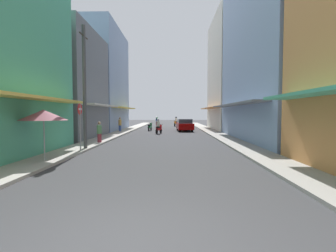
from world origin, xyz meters
The scene contains 17 objects.
ground_plane centered at (0.00, 20.62, 0.00)m, with size 108.35×108.35×0.00m, color #38383A.
sidewalk_left centered at (-5.00, 20.62, 0.06)m, with size 1.70×57.25×0.12m, color #ADA89E.
sidewalk_right centered at (5.00, 20.62, 0.06)m, with size 1.70×57.25×0.12m, color #9E9991.
building_left_mid centered at (-8.85, 16.85, 4.51)m, with size 7.05×8.03×9.02m.
building_left_far centered at (-8.85, 26.72, 6.20)m, with size 7.05×10.84×12.41m.
building_right_mid centered at (8.85, 15.41, 7.87)m, with size 7.05×13.83×15.75m.
building_right_far centered at (8.85, 28.30, 7.21)m, with size 7.05×10.81×14.44m.
motorbike_green centered at (-2.16, 26.03, 0.50)m, with size 0.55×1.81×0.96m.
motorbike_orange centered at (1.10, 35.78, 0.70)m, with size 0.68×1.77×1.58m.
motorbike_maroon centered at (-1.68, 31.46, 0.70)m, with size 0.55×1.81×1.58m.
motorbike_red centered at (-0.84, 21.63, 0.70)m, with size 0.71×1.76×1.58m.
parked_car centered at (2.04, 25.56, 0.74)m, with size 2.01×4.20×1.45m.
pedestrian_far centered at (-5.27, 23.36, 0.84)m, with size 0.34×0.34×1.68m.
pedestrian_foreground centered at (-4.46, 13.05, 0.77)m, with size 0.34×0.34×1.56m.
vendor_umbrella centered at (-4.85, 6.54, 2.05)m, with size 1.97×1.97×2.28m.
utility_pole centered at (-4.40, 10.18, 3.63)m, with size 0.20×1.20×7.10m.
street_sign_no_entry centered at (-4.30, 9.16, 1.72)m, with size 0.07×0.60×2.65m.
Camera 1 is at (0.66, -3.77, 2.13)m, focal length 26.18 mm.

